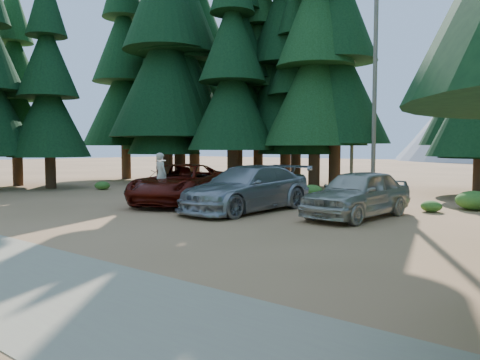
# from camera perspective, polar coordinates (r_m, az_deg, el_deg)

# --- Properties ---
(ground) EXTENTS (160.00, 160.00, 0.00)m
(ground) POSITION_cam_1_polar(r_m,az_deg,el_deg) (15.74, -7.72, -5.07)
(ground) COLOR olive
(ground) RESTS_ON ground
(forest_belt_north) EXTENTS (36.00, 7.00, 22.00)m
(forest_belt_north) POSITION_cam_1_polar(r_m,az_deg,el_deg) (28.22, 14.75, -1.12)
(forest_belt_north) COLOR black
(forest_belt_north) RESTS_ON ground
(forest_belt_west) EXTENTS (6.00, 22.00, 22.00)m
(forest_belt_west) POSITION_cam_1_polar(r_m,az_deg,el_deg) (30.61, -22.67, -0.91)
(forest_belt_west) COLOR black
(forest_belt_west) RESTS_ON ground
(snag_front) EXTENTS (0.24, 0.24, 12.00)m
(snag_front) POSITION_cam_1_polar(r_m,az_deg,el_deg) (27.56, 16.11, 11.23)
(snag_front) COLOR slate
(snag_front) RESTS_ON ground
(snag_back) EXTENTS (0.20, 0.20, 10.00)m
(snag_back) POSITION_cam_1_polar(r_m,az_deg,el_deg) (29.62, 13.56, 8.82)
(snag_back) COLOR slate
(snag_back) RESTS_ON ground
(red_pickup) EXTENTS (5.02, 6.86, 1.73)m
(red_pickup) POSITION_cam_1_polar(r_m,az_deg,el_deg) (20.77, -7.28, -0.44)
(red_pickup) COLOR #560F07
(red_pickup) RESTS_ON ground
(silver_minivan_center) EXTENTS (2.84, 6.22, 1.76)m
(silver_minivan_center) POSITION_cam_1_polar(r_m,az_deg,el_deg) (18.16, 0.84, -1.01)
(silver_minivan_center) COLOR #9EA1A5
(silver_minivan_center) RESTS_ON ground
(silver_minivan_right) EXTENTS (2.51, 5.17, 1.70)m
(silver_minivan_right) POSITION_cam_1_polar(r_m,az_deg,el_deg) (16.97, 14.14, -1.60)
(silver_minivan_right) COLOR #B6B2A2
(silver_minivan_right) RESTS_ON ground
(frisbee_player) EXTENTS (0.72, 0.52, 1.82)m
(frisbee_player) POSITION_cam_1_polar(r_m,az_deg,el_deg) (19.61, -9.63, 0.66)
(frisbee_player) COLOR beige
(frisbee_player) RESTS_ON ground
(log_left) EXTENTS (4.25, 2.48, 0.33)m
(log_left) POSITION_cam_1_polar(r_m,az_deg,el_deg) (25.80, 4.18, -1.11)
(log_left) COLOR slate
(log_left) RESTS_ON ground
(log_mid) EXTENTS (3.23, 2.46, 0.31)m
(log_mid) POSITION_cam_1_polar(r_m,az_deg,el_deg) (24.14, 9.25, -1.53)
(log_mid) COLOR slate
(log_mid) RESTS_ON ground
(log_right) EXTENTS (4.42, 0.43, 0.28)m
(log_right) POSITION_cam_1_polar(r_m,az_deg,el_deg) (21.09, 10.73, -2.39)
(log_right) COLOR slate
(log_right) RESTS_ON ground
(shrub_far_left) EXTENTS (0.89, 0.89, 0.49)m
(shrub_far_left) POSITION_cam_1_polar(r_m,az_deg,el_deg) (27.98, -3.59, -0.54)
(shrub_far_left) COLOR #28601D
(shrub_far_left) RESTS_ON ground
(shrub_left) EXTENTS (0.77, 0.77, 0.42)m
(shrub_left) POSITION_cam_1_polar(r_m,az_deg,el_deg) (24.32, 1.42, -1.30)
(shrub_left) COLOR #28601D
(shrub_left) RESTS_ON ground
(shrub_center_left) EXTENTS (1.10, 1.10, 0.61)m
(shrub_center_left) POSITION_cam_1_polar(r_m,az_deg,el_deg) (23.52, 8.71, -1.31)
(shrub_center_left) COLOR #28601D
(shrub_center_left) RESTS_ON ground
(shrub_center_right) EXTENTS (0.84, 0.84, 0.46)m
(shrub_center_right) POSITION_cam_1_polar(r_m,az_deg,el_deg) (20.61, 17.05, -2.40)
(shrub_center_right) COLOR #28601D
(shrub_center_right) RESTS_ON ground
(shrub_right) EXTENTS (0.78, 0.78, 0.43)m
(shrub_right) POSITION_cam_1_polar(r_m,az_deg,el_deg) (19.34, 22.29, -2.99)
(shrub_right) COLOR #28601D
(shrub_right) RESTS_ON ground
(shrub_far_right) EXTENTS (1.37, 1.37, 0.76)m
(shrub_far_right) POSITION_cam_1_polar(r_m,az_deg,el_deg) (20.64, 26.62, -2.24)
(shrub_far_right) COLOR #28601D
(shrub_far_right) RESTS_ON ground
(shrub_edge_west) EXTENTS (0.88, 0.88, 0.48)m
(shrub_edge_west) POSITION_cam_1_polar(r_m,az_deg,el_deg) (28.31, -16.43, -0.65)
(shrub_edge_west) COLOR #28601D
(shrub_edge_west) RESTS_ON ground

